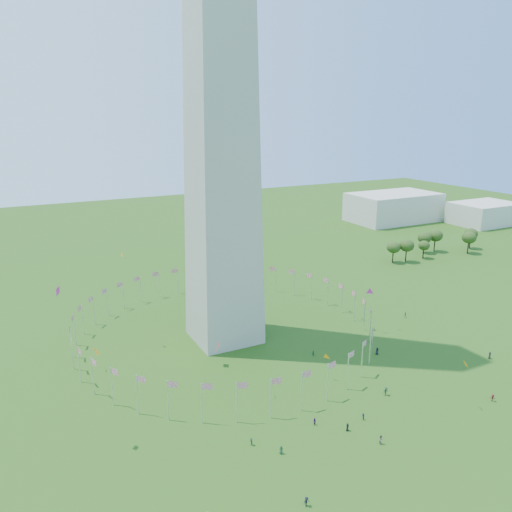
# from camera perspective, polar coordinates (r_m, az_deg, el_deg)

# --- Properties ---
(ground) EXTENTS (600.00, 600.00, 0.00)m
(ground) POSITION_cam_1_polar(r_m,az_deg,el_deg) (103.26, 8.30, -19.79)
(ground) COLOR #214610
(ground) RESTS_ON ground
(washington_monument) EXTENTS (16.80, 16.80, 169.00)m
(washington_monument) POSITION_cam_1_polar(r_m,az_deg,el_deg) (129.94, -4.31, 26.77)
(washington_monument) COLOR #B2AD9E
(washington_monument) RESTS_ON ground
(flag_ring) EXTENTS (80.24, 80.24, 9.00)m
(flag_ring) POSITION_cam_1_polar(r_m,az_deg,el_deg) (139.21, -3.62, -7.59)
(flag_ring) COLOR silver
(flag_ring) RESTS_ON ground
(gov_building_east_a) EXTENTS (50.00, 30.00, 16.00)m
(gov_building_east_a) POSITION_cam_1_polar(r_m,az_deg,el_deg) (300.03, 15.41, 5.41)
(gov_building_east_a) COLOR beige
(gov_building_east_a) RESTS_ON ground
(gov_building_east_b) EXTENTS (35.00, 25.00, 12.00)m
(gov_building_east_b) POSITION_cam_1_polar(r_m,az_deg,el_deg) (309.36, 24.65, 4.45)
(gov_building_east_b) COLOR beige
(gov_building_east_b) RESTS_ON ground
(crowd) EXTENTS (84.56, 67.94, 1.99)m
(crowd) POSITION_cam_1_polar(r_m,az_deg,el_deg) (111.52, 16.51, -16.83)
(crowd) COLOR black
(crowd) RESTS_ON ground
(kites_aloft) EXTENTS (106.42, 70.02, 37.50)m
(kites_aloft) POSITION_cam_1_polar(r_m,az_deg,el_deg) (116.58, 4.13, -5.93)
(kites_aloft) COLOR #CC2699
(kites_aloft) RESTS_ON ground
(tree_line_east) EXTENTS (52.97, 15.55, 9.95)m
(tree_line_east) POSITION_cam_1_polar(r_m,az_deg,el_deg) (232.02, 19.69, 1.21)
(tree_line_east) COLOR #36551C
(tree_line_east) RESTS_ON ground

